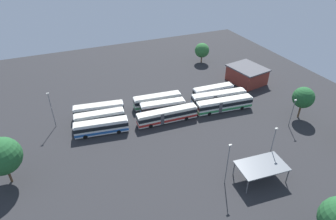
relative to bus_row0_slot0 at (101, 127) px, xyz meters
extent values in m
plane|color=#28282B|center=(16.28, 2.44, -1.80)|extent=(111.79, 111.79, 0.00)
cube|color=silver|center=(-0.01, 0.00, -0.02)|extent=(12.49, 4.22, 2.95)
cube|color=beige|center=(-0.01, 0.00, 1.52)|extent=(11.98, 3.95, 0.14)
cube|color=black|center=(-0.01, 0.00, 0.45)|extent=(12.56, 4.26, 0.94)
cube|color=#1E56A8|center=(-0.01, 0.00, -0.85)|extent=(12.56, 4.26, 0.59)
cube|color=black|center=(6.07, -0.87, 0.55)|extent=(0.35, 2.04, 1.09)
cylinder|color=black|center=(3.92, 0.60, -1.30)|extent=(1.03, 0.44, 1.00)
cylinder|color=black|center=(3.59, -1.68, -1.30)|extent=(1.03, 0.44, 1.00)
cylinder|color=black|center=(-3.60, 1.68, -1.30)|extent=(1.03, 0.44, 1.00)
cylinder|color=black|center=(-3.93, -0.60, -1.30)|extent=(1.03, 0.44, 1.00)
cube|color=silver|center=(0.40, 3.82, -0.02)|extent=(12.01, 3.70, 2.95)
cube|color=beige|center=(0.40, 3.82, 1.52)|extent=(11.52, 3.46, 0.14)
cube|color=black|center=(0.40, 3.82, 0.45)|extent=(12.07, 3.75, 0.94)
cube|color=#2D8C4C|center=(0.40, 3.82, -0.85)|extent=(12.07, 3.75, 0.59)
cube|color=black|center=(6.29, 3.22, 0.55)|extent=(0.27, 2.05, 1.09)
cylinder|color=black|center=(4.16, 4.59, -1.30)|extent=(1.03, 0.40, 1.00)
cylinder|color=black|center=(3.92, 2.30, -1.30)|extent=(1.03, 0.40, 1.00)
cylinder|color=black|center=(-3.12, 5.35, -1.30)|extent=(1.03, 0.40, 1.00)
cylinder|color=black|center=(-3.36, 3.05, -1.30)|extent=(1.03, 0.40, 1.00)
cube|color=silver|center=(0.96, 7.53, -0.02)|extent=(12.56, 4.31, 2.95)
cube|color=beige|center=(0.96, 7.53, 1.52)|extent=(12.04, 4.04, 0.14)
cube|color=black|center=(0.96, 7.53, 0.45)|extent=(12.63, 4.36, 0.94)
cube|color=#1E56A8|center=(0.96, 7.53, -0.85)|extent=(12.63, 4.36, 0.59)
cube|color=black|center=(7.06, 6.61, 0.55)|extent=(0.36, 2.04, 1.09)
cylinder|color=black|center=(4.91, 8.10, -1.30)|extent=(1.03, 0.45, 1.00)
cylinder|color=black|center=(4.56, 5.82, -1.30)|extent=(1.03, 0.45, 1.00)
cylinder|color=black|center=(-2.65, 9.24, -1.30)|extent=(1.03, 0.45, 1.00)
cylinder|color=black|center=(-2.99, 6.96, -1.30)|extent=(1.03, 0.45, 1.00)
cube|color=silver|center=(15.91, -1.50, -0.02)|extent=(15.13, 3.19, 2.95)
cube|color=beige|center=(15.91, -1.50, 1.52)|extent=(14.52, 2.96, 0.14)
cube|color=black|center=(15.91, -1.50, 0.45)|extent=(15.21, 3.23, 0.94)
cube|color=red|center=(15.91, -1.50, -0.85)|extent=(15.21, 3.23, 0.59)
cube|color=black|center=(23.43, -1.85, 0.55)|extent=(0.15, 2.05, 1.09)
cube|color=#47474C|center=(14.26, -1.42, -0.02)|extent=(1.02, 2.59, 2.83)
cylinder|color=black|center=(20.62, -0.56, -1.30)|extent=(1.01, 0.35, 1.00)
cylinder|color=black|center=(20.51, -2.86, -1.30)|extent=(1.01, 0.35, 1.00)
cylinder|color=black|center=(11.31, -0.14, -1.30)|extent=(1.01, 0.35, 1.00)
cylinder|color=black|center=(11.20, -2.44, -1.30)|extent=(1.01, 0.35, 1.00)
cube|color=silver|center=(16.37, 2.55, -0.02)|extent=(11.68, 3.81, 2.95)
cube|color=beige|center=(16.37, 2.55, 1.52)|extent=(11.20, 3.56, 0.14)
cube|color=black|center=(16.37, 2.55, 0.45)|extent=(11.74, 3.85, 0.94)
cube|color=#1E56A8|center=(16.37, 2.55, -0.85)|extent=(11.74, 3.85, 0.59)
cube|color=black|center=(22.07, 1.89, 0.55)|extent=(0.30, 2.05, 1.09)
cylinder|color=black|center=(20.03, 3.29, -1.30)|extent=(1.03, 0.41, 1.00)
cylinder|color=black|center=(19.77, 1.00, -1.30)|extent=(1.03, 0.41, 1.00)
cylinder|color=black|center=(12.97, 4.11, -1.30)|extent=(1.03, 0.41, 1.00)
cylinder|color=black|center=(12.71, 1.82, -1.30)|extent=(1.03, 0.41, 1.00)
cube|color=silver|center=(16.29, 6.21, -0.02)|extent=(12.81, 3.66, 2.95)
cube|color=beige|center=(16.29, 6.21, 1.52)|extent=(12.28, 3.41, 0.14)
cube|color=black|center=(16.29, 6.21, 0.45)|extent=(12.87, 3.70, 0.94)
cube|color=#2D8C4C|center=(16.29, 6.21, -0.85)|extent=(12.87, 3.70, 0.59)
cube|color=black|center=(22.59, 5.62, 0.55)|extent=(0.25, 2.05, 1.09)
cylinder|color=black|center=(20.30, 6.99, -1.30)|extent=(1.02, 0.39, 1.00)
cylinder|color=black|center=(20.09, 4.70, -1.30)|extent=(1.02, 0.39, 1.00)
cylinder|color=black|center=(12.50, 7.71, -1.30)|extent=(1.02, 0.39, 1.00)
cylinder|color=black|center=(12.29, 5.42, -1.30)|extent=(1.02, 0.39, 1.00)
cube|color=silver|center=(31.66, -2.54, -0.02)|extent=(15.21, 4.01, 2.95)
cube|color=beige|center=(31.66, -2.54, 1.52)|extent=(14.59, 3.75, 0.14)
cube|color=black|center=(31.66, -2.54, 0.45)|extent=(15.29, 4.05, 0.94)
cube|color=#2D8C4C|center=(31.66, -2.54, -0.85)|extent=(15.29, 4.05, 0.59)
cube|color=black|center=(39.15, -3.29, 0.55)|extent=(0.27, 2.05, 1.09)
cube|color=#47474C|center=(30.02, -2.37, -0.02)|extent=(1.15, 2.63, 2.83)
cylinder|color=black|center=(36.41, -1.86, -1.30)|extent=(1.03, 0.40, 1.00)
cylinder|color=black|center=(36.18, -4.15, -1.30)|extent=(1.03, 0.40, 1.00)
cylinder|color=black|center=(27.14, -0.92, -1.30)|extent=(1.03, 0.40, 1.00)
cylinder|color=black|center=(26.91, -3.21, -1.30)|extent=(1.03, 0.40, 1.00)
cube|color=silver|center=(32.21, 1.14, -0.02)|extent=(15.22, 4.15, 2.95)
cube|color=beige|center=(32.21, 1.14, 1.52)|extent=(14.60, 3.89, 0.14)
cube|color=black|center=(32.21, 1.14, 0.45)|extent=(15.30, 4.20, 0.94)
cube|color=#1E56A8|center=(32.21, 1.14, -0.85)|extent=(15.30, 4.20, 0.59)
cube|color=black|center=(39.69, 0.31, 0.55)|extent=(0.29, 2.05, 1.09)
cube|color=#47474C|center=(30.56, 1.33, -0.02)|extent=(1.18, 2.64, 2.83)
cylinder|color=black|center=(36.97, 1.77, -1.30)|extent=(1.03, 0.41, 1.00)
cylinder|color=black|center=(36.71, -0.52, -1.30)|extent=(1.03, 0.41, 1.00)
cylinder|color=black|center=(27.70, 2.80, -1.30)|extent=(1.03, 0.41, 1.00)
cylinder|color=black|center=(27.45, 0.51, -1.30)|extent=(1.03, 0.41, 1.00)
cube|color=silver|center=(32.54, 4.71, -0.02)|extent=(11.64, 3.02, 2.95)
cube|color=beige|center=(32.54, 4.71, 1.52)|extent=(11.17, 2.80, 0.14)
cube|color=black|center=(32.54, 4.71, 0.45)|extent=(11.70, 3.06, 0.94)
cube|color=#1E56A8|center=(32.54, 4.71, -0.85)|extent=(11.70, 3.06, 0.59)
cube|color=black|center=(38.31, 4.45, 0.55)|extent=(0.15, 2.05, 1.09)
cylinder|color=black|center=(36.16, 5.70, -1.30)|extent=(1.01, 0.34, 1.00)
cylinder|color=black|center=(36.06, 3.40, -1.30)|extent=(1.01, 0.34, 1.00)
cylinder|color=black|center=(29.02, 6.02, -1.30)|extent=(1.01, 0.34, 1.00)
cylinder|color=black|center=(28.91, 3.72, -1.30)|extent=(1.01, 0.34, 1.00)
cube|color=maroon|center=(46.95, 8.98, 0.49)|extent=(9.96, 11.16, 4.57)
cube|color=#4C4C51|center=(46.95, 8.98, 2.95)|extent=(10.55, 11.83, 0.36)
cube|color=black|center=(46.14, 13.88, -0.70)|extent=(1.79, 0.35, 2.20)
cube|color=slate|center=(24.74, -26.04, 1.51)|extent=(9.55, 6.22, 0.20)
cylinder|color=#59595B|center=(29.19, -23.98, -0.19)|extent=(0.20, 0.20, 3.21)
cylinder|color=#59595B|center=(28.78, -28.82, -0.19)|extent=(0.20, 0.20, 3.21)
cylinder|color=#59595B|center=(20.71, -23.25, -0.19)|extent=(0.20, 0.20, 3.21)
cylinder|color=#59595B|center=(20.30, -28.09, -0.19)|extent=(0.20, 0.20, 3.21)
cylinder|color=slate|center=(18.07, -24.39, 2.67)|extent=(0.16, 0.16, 8.93)
cube|color=silver|center=(18.07, -24.39, 7.31)|extent=(0.56, 0.28, 0.20)
cylinder|color=slate|center=(42.35, -14.72, 1.75)|extent=(0.16, 0.16, 7.10)
cube|color=silver|center=(42.35, -14.72, 5.49)|extent=(0.56, 0.28, 0.20)
cylinder|color=slate|center=(29.34, -23.07, 2.38)|extent=(0.16, 0.16, 8.36)
cube|color=silver|center=(29.34, -23.07, 6.75)|extent=(0.56, 0.28, 0.20)
cylinder|color=slate|center=(-9.77, 7.11, 2.67)|extent=(0.16, 0.16, 8.94)
cube|color=silver|center=(-9.77, 7.11, 7.32)|extent=(0.56, 0.28, 0.20)
cylinder|color=brown|center=(-18.96, -8.44, -0.10)|extent=(0.44, 0.44, 3.39)
sphere|color=#235B2D|center=(-18.96, -8.44, 4.55)|extent=(6.95, 6.95, 6.95)
cylinder|color=brown|center=(47.40, -12.55, -0.06)|extent=(0.44, 0.44, 3.47)
sphere|color=#235B2D|center=(47.40, -12.55, 3.89)|extent=(5.23, 5.23, 5.23)
cylinder|color=brown|center=(41.58, 28.15, -0.64)|extent=(0.44, 0.44, 2.31)
sphere|color=#2D6B33|center=(41.58, 28.15, 2.66)|extent=(5.05, 5.05, 5.05)
camera|label=1|loc=(-6.60, -55.36, 38.79)|focal=30.55mm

